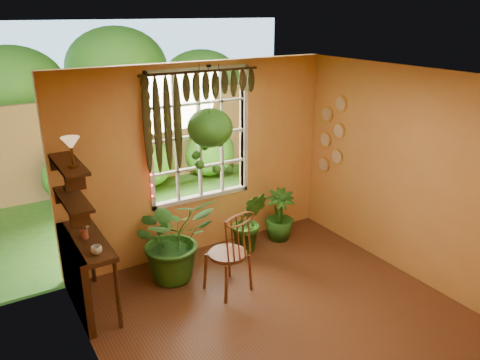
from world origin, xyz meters
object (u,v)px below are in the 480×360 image
object	(u,v)px
counter_ledge	(79,268)
windsor_chair	(230,264)
hanging_basket	(210,132)
potted_plant_mid	(249,221)
potted_plant_left	(173,238)

from	to	relation	value
counter_ledge	windsor_chair	bearing A→B (deg)	-18.02
hanging_basket	potted_plant_mid	bearing A→B (deg)	-8.83
counter_ledge	potted_plant_mid	size ratio (longest dim) A/B	1.28
potted_plant_mid	hanging_basket	xyz separation A→B (m)	(-0.55, 0.09, 1.37)
counter_ledge	potted_plant_mid	distance (m)	2.44
counter_ledge	windsor_chair	distance (m)	1.77
potted_plant_left	hanging_basket	distance (m)	1.44
hanging_basket	potted_plant_left	bearing A→B (deg)	-163.51
potted_plant_left	potted_plant_mid	world-z (taller)	potted_plant_left
potted_plant_mid	hanging_basket	size ratio (longest dim) A/B	0.64
windsor_chair	hanging_basket	distance (m)	1.70
potted_plant_mid	hanging_basket	bearing A→B (deg)	171.17
counter_ledge	potted_plant_mid	world-z (taller)	potted_plant_mid
counter_ledge	windsor_chair	size ratio (longest dim) A/B	0.93
potted_plant_left	potted_plant_mid	size ratio (longest dim) A/B	1.24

